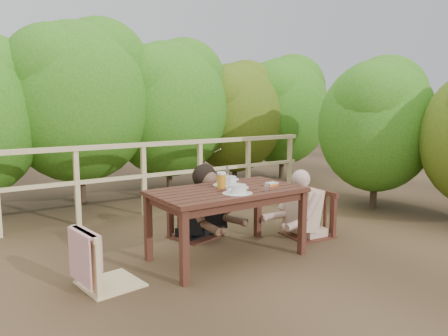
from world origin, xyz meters
TOP-DOWN VIEW (x-y plane):
  - ground at (0.00, 0.00)m, footprint 60.00×60.00m
  - table at (0.00, 0.00)m, footprint 1.48×0.83m
  - chair_left at (-1.20, 0.01)m, footprint 0.53×0.53m
  - chair_far at (0.07, 0.75)m, footprint 0.60×0.60m
  - chair_right at (1.18, 0.05)m, footprint 0.54×0.54m
  - woman at (0.07, 0.77)m, footprint 0.68×0.77m
  - diner_right at (1.21, 0.05)m, footprint 0.69×0.59m
  - railing at (0.00, 2.00)m, footprint 5.60×0.10m
  - hedge_row at (0.40, 3.20)m, footprint 6.60×1.60m
  - shrub_side at (3.20, -0.15)m, footprint 1.40×2.20m
  - soup_near at (-0.03, -0.22)m, footprint 0.28×0.28m
  - soup_far at (0.13, 0.17)m, footprint 0.30×0.30m
  - bread_roll at (0.04, -0.19)m, footprint 0.14×0.11m
  - beer_glass at (-0.01, 0.07)m, footprint 0.09×0.09m
  - bottle at (0.04, 0.05)m, footprint 0.06×0.06m
  - tumbler at (0.24, -0.32)m, footprint 0.07×0.07m
  - butter_tub at (0.47, -0.13)m, footprint 0.12×0.09m

SIDE VIEW (x-z plane):
  - ground at x=0.00m, z-range 0.00..0.00m
  - table at x=0.00m, z-range 0.00..0.68m
  - chair_left at x=-1.20m, z-range 0.00..0.97m
  - chair_far at x=0.07m, z-range 0.00..0.99m
  - chair_right at x=1.18m, z-range 0.00..1.00m
  - railing at x=0.00m, z-range 0.00..1.01m
  - diner_right at x=1.21m, z-range 0.00..1.30m
  - woman at x=0.07m, z-range 0.00..1.31m
  - butter_tub at x=0.47m, z-range 0.68..0.73m
  - tumbler at x=0.24m, z-range 0.68..0.76m
  - bread_roll at x=0.04m, z-range 0.68..0.76m
  - soup_near at x=-0.03m, z-range 0.68..0.78m
  - soup_far at x=0.13m, z-range 0.68..0.78m
  - beer_glass at x=-0.01m, z-range 0.68..0.86m
  - bottle at x=0.04m, z-range 0.68..0.91m
  - shrub_side at x=3.20m, z-range 0.00..2.90m
  - hedge_row at x=0.40m, z-range 0.00..3.80m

